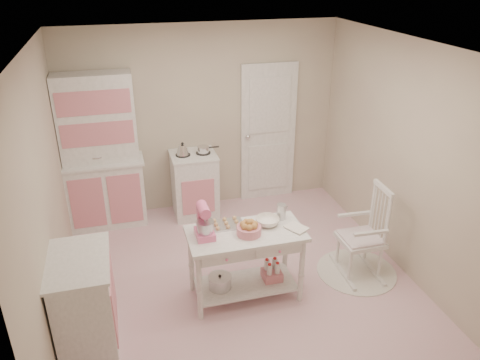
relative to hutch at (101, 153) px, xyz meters
name	(u,v)px	position (x,y,z in m)	size (l,w,h in m)	color
room_shell	(239,143)	(1.41, -1.66, 0.61)	(3.84, 3.84, 2.62)	pink
door	(268,133)	(2.36, 0.21, -0.02)	(0.82, 0.05, 2.04)	white
hutch	(101,153)	(0.00, 0.00, 0.00)	(1.06, 0.50, 2.08)	white
stove	(195,184)	(1.20, -0.05, -0.58)	(0.62, 0.57, 0.92)	white
base_cabinet	(85,301)	(-0.22, -2.23, -0.58)	(0.54, 0.84, 0.92)	white
lace_rug	(356,271)	(2.76, -1.93, -1.03)	(0.92, 0.92, 0.01)	white
rocking_chair	(361,232)	(2.76, -1.93, -0.49)	(0.48, 0.72, 1.10)	white
work_table	(245,264)	(1.39, -1.98, -0.64)	(1.20, 0.60, 0.80)	white
stand_mixer	(204,222)	(0.97, -1.96, -0.07)	(0.20, 0.28, 0.34)	pink
cookie_tray	(227,224)	(1.24, -1.80, -0.23)	(0.34, 0.24, 0.02)	silver
bread_basket	(249,230)	(1.41, -2.03, -0.19)	(0.25, 0.25, 0.09)	pink
mixing_bowl	(267,221)	(1.65, -1.90, -0.20)	(0.25, 0.25, 0.08)	white
metal_pitcher	(281,212)	(1.83, -1.82, -0.16)	(0.10, 0.10, 0.17)	silver
recipe_book	(291,231)	(1.84, -2.10, -0.23)	(0.17, 0.22, 0.02)	white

